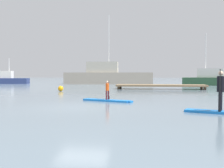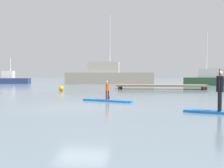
# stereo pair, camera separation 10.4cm
# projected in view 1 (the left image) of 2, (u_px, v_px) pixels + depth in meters

# --- Properties ---
(ground_plane) EXTENTS (240.00, 240.00, 0.00)m
(ground_plane) POSITION_uv_depth(u_px,v_px,m) (83.00, 107.00, 12.96)
(ground_plane) COLOR slate
(paddleboard_near) EXTENTS (3.05, 1.56, 0.10)m
(paddleboard_near) POSITION_uv_depth(u_px,v_px,m) (107.00, 100.00, 15.49)
(paddleboard_near) COLOR blue
(paddleboard_near) RESTS_ON ground
(paddler_child_solo) EXTENTS (0.25, 0.37, 1.10)m
(paddler_child_solo) POSITION_uv_depth(u_px,v_px,m) (107.00, 89.00, 15.48)
(paddler_child_solo) COLOR #4C1419
(paddler_child_solo) RESTS_ON paddleboard_near
(paddler_adult) EXTENTS (0.36, 0.48, 1.67)m
(paddler_adult) POSITION_uv_depth(u_px,v_px,m) (221.00, 88.00, 10.61)
(paddler_adult) COLOR black
(paddler_adult) RESTS_ON paddleboard_far
(fishing_boat_white_large) EXTENTS (14.31, 5.30, 11.22)m
(fishing_boat_white_large) POSITION_uv_depth(u_px,v_px,m) (107.00, 76.00, 43.94)
(fishing_boat_white_large) COLOR #9E9384
(fishing_boat_white_large) RESTS_ON ground
(fishing_boat_green_midground) EXTENTS (5.90, 2.61, 4.27)m
(fishing_boat_green_midground) POSITION_uv_depth(u_px,v_px,m) (10.00, 80.00, 44.62)
(fishing_boat_green_midground) COLOR navy
(fishing_boat_green_midground) RESTS_ON ground
(motor_boat_small_navy) EXTENTS (8.72, 4.61, 7.54)m
(motor_boat_small_navy) POSITION_uv_depth(u_px,v_px,m) (213.00, 79.00, 38.44)
(motor_boat_small_navy) COLOR #2D5638
(motor_boat_small_navy) RESTS_ON ground
(floating_dock) EXTENTS (9.33, 2.30, 0.48)m
(floating_dock) POSITION_uv_depth(u_px,v_px,m) (160.00, 86.00, 28.36)
(floating_dock) COLOR #846B4C
(floating_dock) RESTS_ON ground
(mooring_buoy_mid) EXTENTS (0.49, 0.49, 0.49)m
(mooring_buoy_mid) POSITION_uv_depth(u_px,v_px,m) (61.00, 89.00, 24.91)
(mooring_buoy_mid) COLOR orange
(mooring_buoy_mid) RESTS_ON ground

